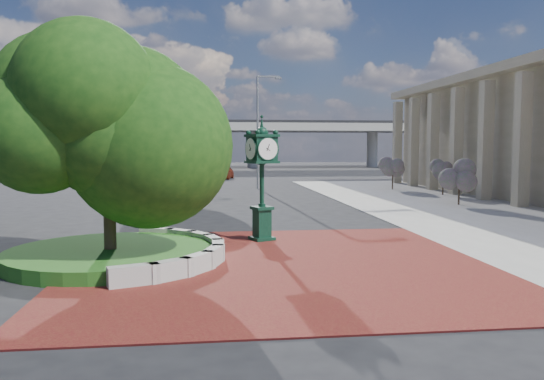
{
  "coord_description": "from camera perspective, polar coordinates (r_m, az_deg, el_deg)",
  "views": [
    {
      "loc": [
        -2.03,
        -16.11,
        3.44
      ],
      "look_at": [
        0.05,
        1.5,
        1.99
      ],
      "focal_mm": 35.0,
      "sensor_mm": 36.0,
      "label": 1
    }
  ],
  "objects": [
    {
      "name": "ground",
      "position": [
        16.6,
        0.43,
        -7.28
      ],
      "size": [
        200.0,
        200.0,
        0.0
      ],
      "primitive_type": "plane",
      "color": "black",
      "rests_on": "ground"
    },
    {
      "name": "plaza",
      "position": [
        15.63,
        0.9,
        -7.97
      ],
      "size": [
        12.0,
        12.0,
        0.04
      ],
      "primitive_type": "cube",
      "color": "maroon",
      "rests_on": "ground"
    },
    {
      "name": "planter_wall",
      "position": [
        16.44,
        -9.03,
        -6.5
      ],
      "size": [
        2.96,
        6.77,
        0.54
      ],
      "color": "#9E9B93",
      "rests_on": "ground"
    },
    {
      "name": "grass_bed",
      "position": [
        16.7,
        -16.97,
        -6.72
      ],
      "size": [
        6.1,
        6.1,
        0.4
      ],
      "primitive_type": "cylinder",
      "color": "#204313",
      "rests_on": "ground"
    },
    {
      "name": "overpass",
      "position": [
        86.19,
        -5.56,
        6.73
      ],
      "size": [
        90.0,
        12.0,
        7.5
      ],
      "color": "#9E9B93",
      "rests_on": "ground"
    },
    {
      "name": "tree_planter",
      "position": [
        16.39,
        -17.26,
        5.46
      ],
      "size": [
        5.2,
        5.2,
        6.33
      ],
      "color": "#38281C",
      "rests_on": "ground"
    },
    {
      "name": "tree_street",
      "position": [
        34.17,
        -10.07,
        4.27
      ],
      "size": [
        4.4,
        4.4,
        5.45
      ],
      "color": "#38281C",
      "rests_on": "ground"
    },
    {
      "name": "post_clock",
      "position": [
        19.23,
        -1.1,
        1.8
      ],
      "size": [
        1.17,
        1.17,
        4.5
      ],
      "color": "black",
      "rests_on": "ground"
    },
    {
      "name": "parked_car",
      "position": [
        56.85,
        -5.18,
        1.9
      ],
      "size": [
        2.45,
        4.35,
        1.4
      ],
      "primitive_type": "imported",
      "rotation": [
        0.0,
        0.0,
        -0.21
      ],
      "color": "#5F1D0D",
      "rests_on": "ground"
    },
    {
      "name": "street_lamp_near",
      "position": [
        43.31,
        -1.27,
        7.23
      ],
      "size": [
        2.05,
        0.31,
        9.15
      ],
      "color": "slate",
      "rests_on": "ground"
    },
    {
      "name": "street_lamp_far",
      "position": [
        59.03,
        -8.35,
        6.5
      ],
      "size": [
        2.01,
        0.76,
        9.15
      ],
      "color": "slate",
      "rests_on": "ground"
    },
    {
      "name": "shrub_near",
      "position": [
        32.91,
        19.51,
        1.19
      ],
      "size": [
        1.2,
        1.2,
        2.2
      ],
      "color": "#38281C",
      "rests_on": "ground"
    },
    {
      "name": "shrub_mid",
      "position": [
        39.37,
        17.94,
        1.77
      ],
      "size": [
        1.2,
        1.2,
        2.2
      ],
      "color": "#38281C",
      "rests_on": "ground"
    },
    {
      "name": "shrub_far",
      "position": [
        43.29,
        12.86,
        2.12
      ],
      "size": [
        1.2,
        1.2,
        2.2
      ],
      "color": "#38281C",
      "rests_on": "ground"
    }
  ]
}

